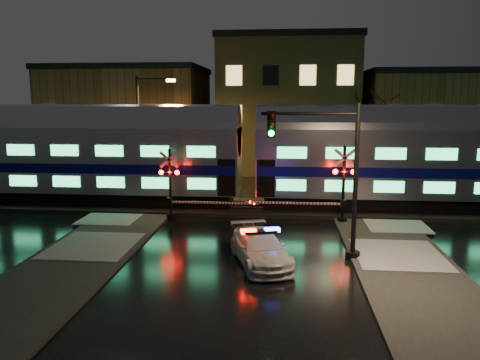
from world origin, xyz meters
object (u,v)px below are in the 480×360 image
Objects in this scene: police_car at (260,248)px; traffic_light at (331,178)px; crossing_signal_left at (177,191)px; crossing_signal_right at (336,192)px; streetlight at (143,127)px.

police_car is 0.75× the size of traffic_light.
crossing_signal_left is (-4.85, 6.54, 0.94)m from police_car.
crossing_signal_right is 5.98m from traffic_light.
crossing_signal_left is (-8.49, -0.01, -0.11)m from crossing_signal_right.
streetlight is (-11.40, 12.37, 1.25)m from traffic_light.
traffic_light reaches higher than police_car.
traffic_light is at bearing 0.12° from police_car.
traffic_light is at bearing -47.34° from streetlight.
crossing_signal_right is 8.49m from crossing_signal_left.
police_car is at bearing -56.83° from streetlight.
police_car is at bearing -154.47° from traffic_light.
traffic_light is at bearing -36.76° from crossing_signal_left.
streetlight is at bearing 105.57° from police_car.
police_car is 0.82× the size of crossing_signal_right.
traffic_light is 0.79× the size of streetlight.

